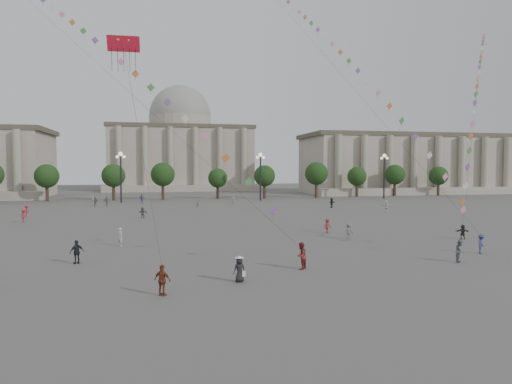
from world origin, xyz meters
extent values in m
plane|color=#514F4C|center=(0.00, 0.00, 0.00)|extent=(360.00, 360.00, 0.00)
cube|color=#A09486|center=(75.00, 95.00, 8.00)|extent=(80.00, 22.00, 16.00)
cube|color=#50493B|center=(75.00, 95.00, 16.60)|extent=(81.60, 22.44, 1.20)
cube|color=#A09486|center=(75.00, 82.00, 1.00)|extent=(84.00, 4.00, 2.00)
cube|color=#A09486|center=(0.00, 130.00, 10.00)|extent=(46.00, 30.00, 20.00)
cube|color=#50493B|center=(0.00, 130.00, 20.60)|extent=(46.92, 30.60, 1.20)
cube|color=#A09486|center=(0.00, 113.00, 1.00)|extent=(48.30, 4.00, 2.00)
cylinder|color=#A09486|center=(0.00, 130.00, 22.50)|extent=(21.00, 21.00, 5.00)
sphere|color=gray|center=(0.00, 130.00, 25.00)|extent=(21.00, 21.00, 21.00)
cylinder|color=#322319|center=(-30.00, 78.00, 1.76)|extent=(0.70, 0.70, 3.52)
sphere|color=black|center=(-30.00, 78.00, 5.44)|extent=(5.12, 5.12, 5.12)
cylinder|color=#322319|center=(-18.00, 78.00, 1.76)|extent=(0.70, 0.70, 3.52)
sphere|color=black|center=(-18.00, 78.00, 5.44)|extent=(5.12, 5.12, 5.12)
cylinder|color=#322319|center=(-6.00, 78.00, 1.76)|extent=(0.70, 0.70, 3.52)
sphere|color=black|center=(-6.00, 78.00, 5.44)|extent=(5.12, 5.12, 5.12)
cylinder|color=#322319|center=(6.00, 78.00, 1.76)|extent=(0.70, 0.70, 3.52)
sphere|color=black|center=(6.00, 78.00, 5.44)|extent=(5.12, 5.12, 5.12)
cylinder|color=#322319|center=(18.00, 78.00, 1.76)|extent=(0.70, 0.70, 3.52)
sphere|color=black|center=(18.00, 78.00, 5.44)|extent=(5.12, 5.12, 5.12)
cylinder|color=#322319|center=(30.00, 78.00, 1.76)|extent=(0.70, 0.70, 3.52)
sphere|color=black|center=(30.00, 78.00, 5.44)|extent=(5.12, 5.12, 5.12)
cylinder|color=#322319|center=(42.00, 78.00, 1.76)|extent=(0.70, 0.70, 3.52)
sphere|color=black|center=(42.00, 78.00, 5.44)|extent=(5.12, 5.12, 5.12)
cylinder|color=#322319|center=(54.00, 78.00, 1.76)|extent=(0.70, 0.70, 3.52)
sphere|color=black|center=(54.00, 78.00, 5.44)|extent=(5.12, 5.12, 5.12)
cylinder|color=#322319|center=(66.00, 78.00, 1.76)|extent=(0.70, 0.70, 3.52)
sphere|color=black|center=(66.00, 78.00, 5.44)|extent=(5.12, 5.12, 5.12)
cylinder|color=#262628|center=(-15.00, 70.00, 5.00)|extent=(0.36, 0.36, 10.00)
sphere|color=#FFE5B2|center=(-15.00, 70.00, 10.20)|extent=(0.90, 0.90, 0.90)
sphere|color=#FFE5B2|center=(-15.70, 70.00, 9.60)|extent=(0.60, 0.60, 0.60)
sphere|color=#FFE5B2|center=(-14.30, 70.00, 9.60)|extent=(0.60, 0.60, 0.60)
cylinder|color=#262628|center=(15.00, 70.00, 5.00)|extent=(0.36, 0.36, 10.00)
sphere|color=#FFE5B2|center=(15.00, 70.00, 10.20)|extent=(0.90, 0.90, 0.90)
sphere|color=#FFE5B2|center=(14.30, 70.00, 9.60)|extent=(0.60, 0.60, 0.60)
sphere|color=#FFE5B2|center=(15.70, 70.00, 9.60)|extent=(0.60, 0.60, 0.60)
cylinder|color=#262628|center=(45.00, 70.00, 5.00)|extent=(0.36, 0.36, 10.00)
sphere|color=#FFE5B2|center=(45.00, 70.00, 10.20)|extent=(0.90, 0.90, 0.90)
sphere|color=#FFE5B2|center=(44.30, 70.00, 9.60)|extent=(0.60, 0.60, 0.60)
sphere|color=#FFE5B2|center=(45.70, 70.00, 9.60)|extent=(0.60, 0.60, 0.60)
imported|color=#3A4983|center=(-10.75, 68.00, 0.91)|extent=(1.16, 0.81, 1.83)
imported|color=#9A2A3B|center=(-26.33, 43.54, 0.90)|extent=(0.78, 1.22, 1.80)
imported|color=black|center=(23.27, 11.51, 0.75)|extent=(1.46, 0.77, 1.50)
imported|color=silver|center=(7.62, 62.30, 0.97)|extent=(1.18, 1.88, 1.93)
imported|color=slate|center=(11.90, 13.88, 0.82)|extent=(1.19, 0.90, 1.64)
imported|color=white|center=(29.88, 40.14, 0.94)|extent=(1.80, 1.32, 1.88)
imported|color=maroon|center=(11.37, 18.58, 0.80)|extent=(1.18, 0.95, 1.59)
imported|color=black|center=(23.79, 49.16, 0.90)|extent=(1.61, 1.51, 1.80)
imported|color=#AEAEAA|center=(-20.17, 66.66, 0.77)|extent=(0.39, 0.57, 1.54)
imported|color=#5C5D61|center=(-9.43, 38.42, 0.80)|extent=(1.52, 1.16, 1.61)
imported|color=beige|center=(-10.53, 14.44, 0.86)|extent=(0.62, 0.74, 1.72)
imported|color=slate|center=(-16.98, 61.67, 0.92)|extent=(1.15, 0.67, 1.84)
imported|color=#9E2D2B|center=(-24.73, 36.07, 0.89)|extent=(0.81, 1.23, 1.79)
imported|color=slate|center=(-18.91, 60.04, 0.95)|extent=(1.21, 0.91, 1.90)
imported|color=#B0AFAB|center=(-0.06, 56.43, 0.81)|extent=(1.54, 0.67, 1.61)
imported|color=brown|center=(-6.80, -3.27, 0.89)|extent=(1.11, 0.94, 1.78)
imported|color=black|center=(-13.11, 6.94, 0.90)|extent=(1.12, 0.95, 1.80)
imported|color=maroon|center=(2.99, 1.70, 0.96)|extent=(1.17, 1.18, 1.93)
imported|color=navy|center=(19.69, 4.20, 0.83)|extent=(1.22, 1.17, 1.67)
imported|color=slate|center=(15.68, 1.46, 0.86)|extent=(1.05, 1.05, 1.72)
imported|color=black|center=(-1.98, -1.07, 0.80)|extent=(0.87, 0.67, 1.59)
cone|color=white|center=(-1.98, -1.07, 1.62)|extent=(0.52, 0.52, 0.14)
cylinder|color=white|center=(-1.98, -1.07, 1.56)|extent=(0.60, 0.60, 0.02)
cube|color=white|center=(-1.73, -1.22, 0.55)|extent=(0.22, 0.10, 0.35)
cube|color=red|center=(-9.25, 3.86, 15.85)|extent=(2.21, 0.58, 1.02)
cube|color=green|center=(-9.60, 3.82, 16.10)|extent=(0.36, 0.20, 0.34)
cube|color=#1F2EA9|center=(-8.90, 3.82, 16.10)|extent=(0.36, 0.20, 0.34)
sphere|color=yellow|center=(-9.60, 3.78, 16.10)|extent=(0.20, 0.20, 0.20)
sphere|color=yellow|center=(-8.90, 3.78, 16.10)|extent=(0.20, 0.20, 0.20)
cylinder|color=#3F3F3F|center=(-8.02, 0.29, 8.72)|extent=(0.02, 0.02, 16.12)
cylinder|color=#3F3F3F|center=(-16.05, 27.36, 21.44)|extent=(0.02, 0.02, 75.32)
cube|color=#8752A4|center=(1.47, 3.76, 4.09)|extent=(0.76, 0.25, 0.76)
cube|color=#479243|center=(-0.06, 5.81, 6.16)|extent=(0.76, 0.25, 0.76)
cube|color=orange|center=(-1.58, 7.86, 8.08)|extent=(0.76, 0.25, 0.76)
cube|color=pink|center=(-3.10, 9.91, 9.90)|extent=(0.76, 0.25, 0.76)
cube|color=silver|center=(-4.62, 11.97, 11.66)|extent=(0.76, 0.25, 0.76)
cube|color=#8752A4|center=(-6.15, 14.02, 13.36)|extent=(0.76, 0.25, 0.76)
cube|color=#479243|center=(-7.67, 16.07, 15.02)|extent=(0.76, 0.25, 0.76)
cube|color=orange|center=(-9.19, 18.12, 16.64)|extent=(0.76, 0.25, 0.76)
cube|color=pink|center=(-10.72, 20.18, 18.24)|extent=(0.76, 0.25, 0.76)
cube|color=silver|center=(-12.24, 22.23, 19.81)|extent=(0.76, 0.25, 0.76)
cube|color=#8752A4|center=(-13.76, 24.28, 21.35)|extent=(0.76, 0.25, 0.76)
cube|color=#479243|center=(-15.29, 26.33, 22.87)|extent=(0.76, 0.25, 0.76)
cube|color=orange|center=(-16.81, 28.39, 24.38)|extent=(0.76, 0.25, 0.76)
cube|color=pink|center=(-18.33, 30.44, 25.87)|extent=(0.76, 0.25, 0.76)
cube|color=silver|center=(-19.86, 32.49, 27.34)|extent=(0.76, 0.25, 0.76)
cube|color=#8752A4|center=(-21.38, 34.54, 28.80)|extent=(0.76, 0.25, 0.76)
cylinder|color=#3F3F3F|center=(15.80, 34.76, 24.85)|extent=(0.02, 0.02, 77.31)
cube|color=orange|center=(19.41, 6.38, 4.25)|extent=(0.76, 0.25, 0.76)
cube|color=pink|center=(19.13, 8.56, 6.45)|extent=(0.76, 0.25, 0.76)
cube|color=silver|center=(18.86, 10.74, 8.49)|extent=(0.76, 0.25, 0.76)
cube|color=#8752A4|center=(18.58, 12.93, 10.43)|extent=(0.76, 0.25, 0.76)
cube|color=#479243|center=(18.30, 15.11, 12.30)|extent=(0.76, 0.25, 0.76)
cube|color=orange|center=(18.02, 17.29, 14.11)|extent=(0.76, 0.25, 0.76)
cube|color=pink|center=(17.74, 19.48, 15.87)|extent=(0.76, 0.25, 0.76)
cube|color=silver|center=(17.47, 21.66, 17.60)|extent=(0.76, 0.25, 0.76)
cube|color=#8752A4|center=(17.19, 23.84, 19.29)|extent=(0.76, 0.25, 0.76)
cube|color=#479243|center=(16.91, 26.03, 20.96)|extent=(0.76, 0.25, 0.76)
cube|color=orange|center=(16.63, 28.21, 22.60)|extent=(0.76, 0.25, 0.76)
cube|color=pink|center=(16.36, 30.39, 24.22)|extent=(0.76, 0.25, 0.76)
cube|color=silver|center=(16.08, 32.57, 25.82)|extent=(0.76, 0.25, 0.76)
cube|color=#8752A4|center=(15.80, 34.76, 27.40)|extent=(0.76, 0.25, 0.76)
cube|color=#479243|center=(15.52, 36.94, 28.97)|extent=(0.76, 0.25, 0.76)
cube|color=orange|center=(15.24, 39.12, 30.52)|extent=(0.76, 0.25, 0.76)
cube|color=pink|center=(14.97, 41.31, 32.05)|extent=(0.76, 0.25, 0.76)
cube|color=silver|center=(14.69, 43.49, 33.57)|extent=(0.76, 0.25, 0.76)
cube|color=#8752A4|center=(14.41, 45.67, 35.08)|extent=(0.76, 0.25, 0.76)
cylinder|color=#3F3F3F|center=(34.14, 23.99, 16.84)|extent=(0.02, 0.02, 65.85)
cube|color=pink|center=(17.44, 3.60, 3.81)|extent=(0.76, 0.25, 0.76)
cube|color=silver|center=(19.20, 5.75, 5.66)|extent=(0.76, 0.25, 0.76)
cube|color=#8752A4|center=(20.96, 7.89, 7.37)|extent=(0.76, 0.25, 0.76)
cube|color=#479243|center=(22.71, 10.04, 8.99)|extent=(0.76, 0.25, 0.76)
cube|color=orange|center=(24.47, 12.19, 10.56)|extent=(0.76, 0.25, 0.76)
cube|color=pink|center=(26.23, 14.33, 12.08)|extent=(0.76, 0.25, 0.76)
cube|color=silver|center=(27.99, 16.48, 13.56)|extent=(0.76, 0.25, 0.76)
cube|color=#8752A4|center=(29.75, 18.62, 15.00)|extent=(0.76, 0.25, 0.76)
cube|color=#479243|center=(31.51, 20.77, 16.43)|extent=(0.76, 0.25, 0.76)
cube|color=orange|center=(33.26, 22.92, 17.82)|extent=(0.76, 0.25, 0.76)
cube|color=pink|center=(35.02, 25.06, 19.20)|extent=(0.76, 0.25, 0.76)
cube|color=silver|center=(36.78, 27.21, 20.56)|extent=(0.76, 0.25, 0.76)
cube|color=#8752A4|center=(38.54, 29.36, 21.90)|extent=(0.76, 0.25, 0.76)
cube|color=#479243|center=(40.30, 31.50, 23.23)|extent=(0.76, 0.25, 0.76)
cube|color=orange|center=(42.06, 33.65, 24.54)|extent=(0.76, 0.25, 0.76)
cube|color=pink|center=(43.82, 35.79, 25.84)|extent=(0.76, 0.25, 0.76)
cube|color=silver|center=(45.57, 37.94, 27.13)|extent=(0.76, 0.25, 0.76)
cube|color=#8752A4|center=(47.33, 40.09, 28.41)|extent=(0.76, 0.25, 0.76)
cube|color=#479243|center=(49.09, 42.23, 29.67)|extent=(0.76, 0.25, 0.76)
cube|color=orange|center=(50.85, 44.38, 30.93)|extent=(0.76, 0.25, 0.76)
cube|color=pink|center=(52.61, 46.53, 32.17)|extent=(0.76, 0.25, 0.76)
camera|label=1|loc=(-6.83, -29.35, 7.24)|focal=32.00mm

